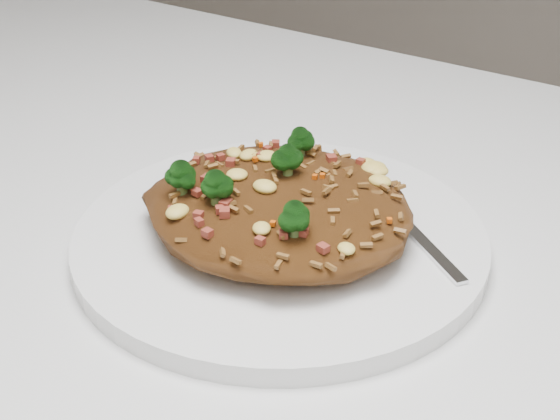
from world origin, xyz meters
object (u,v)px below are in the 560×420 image
object	(u,v)px
dining_table	(180,291)
plate	(280,238)
fork	(406,224)
fried_rice	(279,197)

from	to	relation	value
dining_table	plate	xyz separation A→B (m)	(0.11, -0.01, 0.10)
plate	fork	xyz separation A→B (m)	(0.07, 0.05, 0.01)
fried_rice	fork	bearing A→B (deg)	36.99
plate	fried_rice	distance (m)	0.03
dining_table	fork	size ratio (longest dim) A/B	8.51
fried_rice	fork	size ratio (longest dim) A/B	1.31
plate	fork	world-z (taller)	fork
dining_table	plate	world-z (taller)	plate
dining_table	plate	size ratio (longest dim) A/B	4.27
dining_table	fried_rice	xyz separation A→B (m)	(0.11, -0.01, 0.13)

